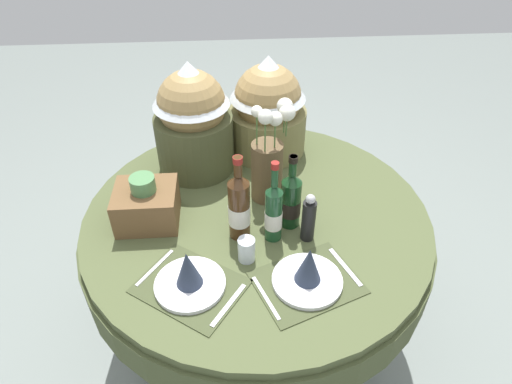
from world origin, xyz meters
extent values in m
plane|color=gray|center=(0.00, 0.00, 0.00)|extent=(8.00, 8.00, 0.00)
cylinder|color=#4C5633|center=(0.00, 0.00, 0.75)|extent=(1.38, 1.38, 0.04)
cylinder|color=#464F2E|center=(0.00, 0.00, 0.65)|extent=(1.41, 1.41, 0.16)
cylinder|color=black|center=(0.00, 0.00, 0.38)|extent=(0.12, 0.12, 0.70)
cylinder|color=black|center=(0.00, 0.00, 0.01)|extent=(0.74, 0.74, 0.03)
cube|color=#41492B|center=(-0.25, -0.36, 0.77)|extent=(0.43, 0.41, 0.00)
cylinder|color=white|center=(-0.25, -0.36, 0.78)|extent=(0.24, 0.24, 0.02)
cone|color=#2D384C|center=(-0.25, -0.36, 0.86)|extent=(0.09, 0.09, 0.14)
cube|color=silver|center=(-0.38, -0.27, 0.77)|extent=(0.12, 0.16, 0.00)
cube|color=silver|center=(-0.12, -0.45, 0.77)|extent=(0.12, 0.16, 0.00)
cube|color=#41492B|center=(0.15, -0.37, 0.77)|extent=(0.41, 0.37, 0.00)
cylinder|color=white|center=(0.15, -0.37, 0.78)|extent=(0.24, 0.24, 0.02)
cone|color=#2D384C|center=(0.15, -0.37, 0.86)|extent=(0.09, 0.09, 0.14)
cube|color=silver|center=(0.00, -0.43, 0.77)|extent=(0.08, 0.18, 0.00)
cube|color=silver|center=(0.29, -0.31, 0.77)|extent=(0.08, 0.18, 0.00)
cylinder|color=brown|center=(0.05, 0.11, 0.89)|extent=(0.13, 0.13, 0.25)
sphere|color=white|center=(0.01, 0.11, 1.16)|extent=(0.04, 0.04, 0.04)
cylinder|color=#4C7038|center=(0.01, 0.11, 1.09)|extent=(0.01, 0.01, 0.13)
sphere|color=white|center=(0.04, 0.06, 1.17)|extent=(0.06, 0.06, 0.06)
cylinder|color=#4C7038|center=(0.04, 0.06, 1.09)|extent=(0.01, 0.01, 0.13)
sphere|color=white|center=(0.13, 0.16, 1.12)|extent=(0.07, 0.07, 0.07)
cylinder|color=#4C7038|center=(0.13, 0.16, 1.06)|extent=(0.01, 0.01, 0.08)
sphere|color=white|center=(0.07, 0.09, 1.14)|extent=(0.05, 0.05, 0.05)
cylinder|color=#4C7038|center=(0.07, 0.09, 1.07)|extent=(0.01, 0.01, 0.11)
sphere|color=white|center=(0.12, 0.19, 1.14)|extent=(0.06, 0.06, 0.06)
cylinder|color=#4C7038|center=(0.12, 0.19, 1.07)|extent=(0.01, 0.01, 0.10)
cylinder|color=#143819|center=(0.12, -0.07, 0.87)|extent=(0.08, 0.08, 0.20)
cylinder|color=black|center=(0.12, -0.07, 0.85)|extent=(0.08, 0.08, 0.07)
cone|color=#143819|center=(0.12, -0.07, 0.98)|extent=(0.08, 0.08, 0.03)
cylinder|color=#143819|center=(0.12, -0.07, 1.04)|extent=(0.03, 0.03, 0.08)
cylinder|color=black|center=(0.12, -0.07, 1.07)|extent=(0.03, 0.03, 0.02)
cylinder|color=#422814|center=(-0.07, -0.12, 0.89)|extent=(0.08, 0.08, 0.24)
cylinder|color=silver|center=(-0.07, -0.12, 0.87)|extent=(0.08, 0.08, 0.08)
cone|color=#422814|center=(-0.07, -0.12, 1.03)|extent=(0.08, 0.08, 0.04)
cylinder|color=#422814|center=(-0.07, -0.12, 1.08)|extent=(0.03, 0.03, 0.08)
cylinder|color=maroon|center=(-0.07, -0.12, 1.11)|extent=(0.03, 0.03, 0.02)
cylinder|color=#194223|center=(0.05, -0.14, 0.87)|extent=(0.06, 0.06, 0.21)
cylinder|color=silver|center=(0.05, -0.14, 0.86)|extent=(0.07, 0.07, 0.07)
cone|color=#194223|center=(0.05, -0.14, 1.00)|extent=(0.06, 0.06, 0.03)
cylinder|color=#194223|center=(0.05, -0.14, 1.06)|extent=(0.02, 0.02, 0.10)
cylinder|color=maroon|center=(0.05, -0.14, 1.10)|extent=(0.03, 0.03, 0.02)
cylinder|color=silver|center=(-0.05, -0.24, 0.81)|extent=(0.06, 0.06, 0.09)
cylinder|color=black|center=(0.18, -0.15, 0.85)|extent=(0.05, 0.05, 0.17)
sphere|color=#B7B7BC|center=(0.18, -0.15, 0.96)|extent=(0.04, 0.04, 0.04)
cylinder|color=#474C2D|center=(-0.25, 0.34, 0.89)|extent=(0.34, 0.34, 0.26)
sphere|color=#9E7F4C|center=(-0.25, 0.34, 1.08)|extent=(0.29, 0.29, 0.29)
cone|color=silver|center=(-0.25, 0.34, 1.17)|extent=(0.32, 0.32, 0.19)
cylinder|color=olive|center=(0.08, 0.46, 0.87)|extent=(0.36, 0.36, 0.21)
sphere|color=#9E7F4C|center=(0.08, 0.46, 1.04)|extent=(0.30, 0.30, 0.30)
cone|color=silver|center=(0.08, 0.46, 1.13)|extent=(0.34, 0.34, 0.20)
cube|color=brown|center=(-0.42, -0.01, 0.84)|extent=(0.24, 0.21, 0.15)
cylinder|color=#4C7F4C|center=(-0.42, -0.01, 0.94)|extent=(0.09, 0.09, 0.06)
camera|label=1|loc=(-0.10, -1.35, 1.97)|focal=31.65mm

